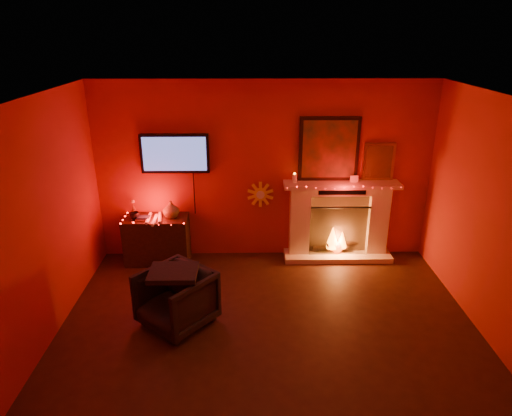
{
  "coord_description": "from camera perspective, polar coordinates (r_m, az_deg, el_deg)",
  "views": [
    {
      "loc": [
        -0.22,
        -4.02,
        3.35
      ],
      "look_at": [
        -0.13,
        1.7,
        1.09
      ],
      "focal_mm": 32.0,
      "sensor_mm": 36.0,
      "label": 1
    }
  ],
  "objects": [
    {
      "name": "tv",
      "position": [
        6.78,
        -10.11,
        6.69
      ],
      "size": [
        1.0,
        0.07,
        1.24
      ],
      "color": "black",
      "rests_on": "room"
    },
    {
      "name": "room",
      "position": [
        4.5,
        2.0,
        -4.83
      ],
      "size": [
        5.0,
        5.0,
        5.0
      ],
      "color": "black",
      "rests_on": "ground"
    },
    {
      "name": "console_table",
      "position": [
        7.08,
        -12.21,
        -3.64
      ],
      "size": [
        0.95,
        0.58,
        0.98
      ],
      "color": "black",
      "rests_on": "floor"
    },
    {
      "name": "sunburst_clock",
      "position": [
        6.91,
        0.55,
        1.7
      ],
      "size": [
        0.4,
        0.03,
        0.4
      ],
      "color": "yellow",
      "rests_on": "room"
    },
    {
      "name": "fireplace",
      "position": [
        7.06,
        10.27,
        -0.63
      ],
      "size": [
        1.72,
        0.4,
        2.18
      ],
      "color": "beige",
      "rests_on": "floor"
    },
    {
      "name": "armchair",
      "position": [
        5.61,
        -9.96,
        -11.11
      ],
      "size": [
        1.07,
        1.07,
        0.7
      ],
      "primitive_type": "imported",
      "rotation": [
        0.0,
        0.0,
        -0.71
      ],
      "color": "black",
      "rests_on": "floor"
    }
  ]
}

